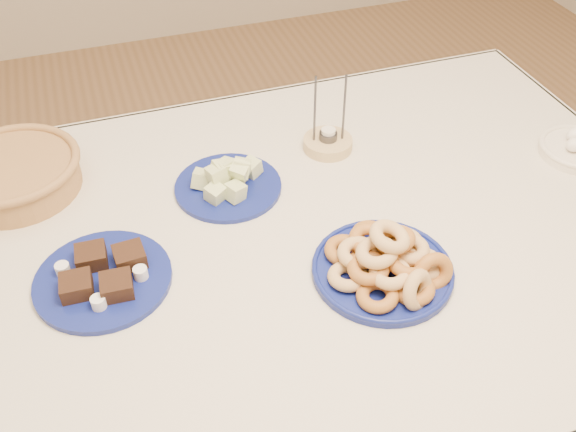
# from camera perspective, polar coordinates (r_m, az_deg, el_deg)

# --- Properties ---
(ground) EXTENTS (5.00, 5.00, 0.00)m
(ground) POSITION_cam_1_polar(r_m,az_deg,el_deg) (1.88, -0.52, -18.69)
(ground) COLOR olive
(ground) RESTS_ON ground
(dining_table) EXTENTS (1.71, 1.11, 0.75)m
(dining_table) POSITION_cam_1_polar(r_m,az_deg,el_deg) (1.36, -0.68, -5.16)
(dining_table) COLOR brown
(dining_table) RESTS_ON ground
(donut_platter) EXTENTS (0.35, 0.35, 0.12)m
(donut_platter) POSITION_cam_1_polar(r_m,az_deg,el_deg) (1.20, 8.71, -4.17)
(donut_platter) COLOR navy
(donut_platter) RESTS_ON dining_table
(melon_plate) EXTENTS (0.25, 0.25, 0.08)m
(melon_plate) POSITION_cam_1_polar(r_m,az_deg,el_deg) (1.39, -5.37, 3.03)
(melon_plate) COLOR navy
(melon_plate) RESTS_ON dining_table
(brownie_plate) EXTENTS (0.30, 0.30, 0.04)m
(brownie_plate) POSITION_cam_1_polar(r_m,az_deg,el_deg) (1.24, -16.10, -5.21)
(brownie_plate) COLOR navy
(brownie_plate) RESTS_ON dining_table
(wicker_basket) EXTENTS (0.31, 0.31, 0.08)m
(wicker_basket) POSITION_cam_1_polar(r_m,az_deg,el_deg) (1.49, -23.23, 3.50)
(wicker_basket) COLOR olive
(wicker_basket) RESTS_ON dining_table
(candle_holder) EXTENTS (0.14, 0.14, 0.19)m
(candle_holder) POSITION_cam_1_polar(r_m,az_deg,el_deg) (1.51, 3.56, 6.59)
(candle_holder) COLOR tan
(candle_holder) RESTS_ON dining_table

